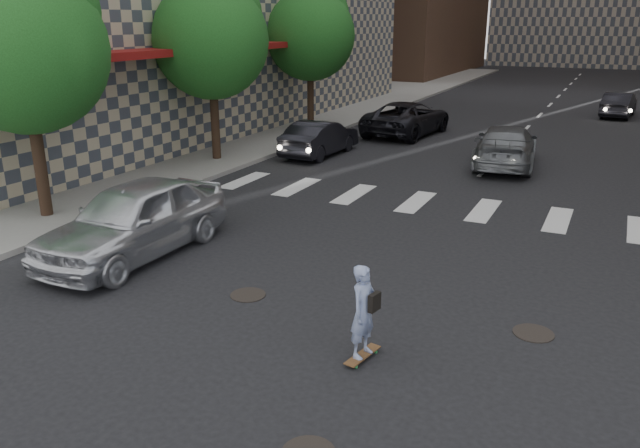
{
  "coord_description": "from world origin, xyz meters",
  "views": [
    {
      "loc": [
        4.16,
        -8.3,
        5.18
      ],
      "look_at": [
        -0.96,
        2.31,
        1.3
      ],
      "focal_mm": 35.0,
      "sensor_mm": 36.0,
      "label": 1
    }
  ],
  "objects_px": {
    "traffic_car_b": "(506,146)",
    "traffic_car_c": "(407,118)",
    "silver_sedan": "(134,219)",
    "tree_b": "(214,35)",
    "traffic_car_a": "(320,138)",
    "skateboarder": "(364,312)",
    "tree_c": "(312,31)",
    "traffic_car_e": "(619,105)",
    "tree_a": "(28,42)"
  },
  "relations": [
    {
      "from": "tree_b",
      "to": "traffic_car_a",
      "type": "relative_size",
      "value": 1.56
    },
    {
      "from": "silver_sedan",
      "to": "traffic_car_b",
      "type": "height_order",
      "value": "silver_sedan"
    },
    {
      "from": "skateboarder",
      "to": "traffic_car_b",
      "type": "xyz_separation_m",
      "value": [
        -0.45,
        15.11,
        -0.09
      ]
    },
    {
      "from": "tree_a",
      "to": "silver_sedan",
      "type": "bearing_deg",
      "value": -16.04
    },
    {
      "from": "tree_a",
      "to": "traffic_car_b",
      "type": "distance_m",
      "value": 15.99
    },
    {
      "from": "tree_c",
      "to": "silver_sedan",
      "type": "bearing_deg",
      "value": -77.01
    },
    {
      "from": "traffic_car_e",
      "to": "tree_a",
      "type": "bearing_deg",
      "value": 69.77
    },
    {
      "from": "tree_b",
      "to": "silver_sedan",
      "type": "height_order",
      "value": "tree_b"
    },
    {
      "from": "tree_c",
      "to": "traffic_car_c",
      "type": "bearing_deg",
      "value": 7.86
    },
    {
      "from": "traffic_car_a",
      "to": "traffic_car_b",
      "type": "xyz_separation_m",
      "value": [
        7.0,
        1.21,
        0.06
      ]
    },
    {
      "from": "skateboarder",
      "to": "tree_b",
      "type": "bearing_deg",
      "value": 143.74
    },
    {
      "from": "tree_c",
      "to": "traffic_car_b",
      "type": "relative_size",
      "value": 1.28
    },
    {
      "from": "traffic_car_b",
      "to": "traffic_car_c",
      "type": "xyz_separation_m",
      "value": [
        -5.33,
        4.75,
        0.02
      ]
    },
    {
      "from": "tree_a",
      "to": "traffic_car_a",
      "type": "xyz_separation_m",
      "value": [
        2.95,
        10.68,
        -3.95
      ]
    },
    {
      "from": "traffic_car_a",
      "to": "traffic_car_c",
      "type": "bearing_deg",
      "value": -103.41
    },
    {
      "from": "traffic_car_e",
      "to": "tree_b",
      "type": "bearing_deg",
      "value": 61.02
    },
    {
      "from": "skateboarder",
      "to": "silver_sedan",
      "type": "height_order",
      "value": "silver_sedan"
    },
    {
      "from": "tree_c",
      "to": "traffic_car_c",
      "type": "distance_m",
      "value": 6.06
    },
    {
      "from": "skateboarder",
      "to": "traffic_car_e",
      "type": "height_order",
      "value": "skateboarder"
    },
    {
      "from": "tree_c",
      "to": "skateboarder",
      "type": "relative_size",
      "value": 4.1
    },
    {
      "from": "skateboarder",
      "to": "traffic_car_e",
      "type": "xyz_separation_m",
      "value": [
        3.01,
        30.31,
        -0.17
      ]
    },
    {
      "from": "tree_a",
      "to": "tree_c",
      "type": "bearing_deg",
      "value": 90.0
    },
    {
      "from": "tree_b",
      "to": "traffic_car_a",
      "type": "xyz_separation_m",
      "value": [
        2.95,
        2.68,
        -3.95
      ]
    },
    {
      "from": "tree_a",
      "to": "traffic_car_a",
      "type": "height_order",
      "value": "tree_a"
    },
    {
      "from": "traffic_car_c",
      "to": "tree_c",
      "type": "bearing_deg",
      "value": 13.82
    },
    {
      "from": "tree_a",
      "to": "tree_b",
      "type": "height_order",
      "value": "same"
    },
    {
      "from": "tree_a",
      "to": "tree_c",
      "type": "xyz_separation_m",
      "value": [
        0.0,
        16.0,
        0.0
      ]
    },
    {
      "from": "skateboarder",
      "to": "silver_sedan",
      "type": "xyz_separation_m",
      "value": [
        -6.45,
        2.08,
        0.02
      ]
    },
    {
      "from": "silver_sedan",
      "to": "traffic_car_e",
      "type": "xyz_separation_m",
      "value": [
        9.46,
        28.23,
        -0.19
      ]
    },
    {
      "from": "skateboarder",
      "to": "traffic_car_b",
      "type": "bearing_deg",
      "value": 102.59
    },
    {
      "from": "traffic_car_b",
      "to": "traffic_car_e",
      "type": "height_order",
      "value": "traffic_car_b"
    },
    {
      "from": "tree_a",
      "to": "tree_b",
      "type": "xyz_separation_m",
      "value": [
        0.0,
        8.0,
        0.0
      ]
    },
    {
      "from": "traffic_car_b",
      "to": "tree_c",
      "type": "bearing_deg",
      "value": -28.6
    },
    {
      "from": "tree_c",
      "to": "silver_sedan",
      "type": "xyz_separation_m",
      "value": [
        3.95,
        -17.14,
        -3.78
      ]
    },
    {
      "from": "tree_a",
      "to": "traffic_car_c",
      "type": "height_order",
      "value": "tree_a"
    },
    {
      "from": "tree_c",
      "to": "traffic_car_a",
      "type": "bearing_deg",
      "value": -60.97
    },
    {
      "from": "tree_c",
      "to": "traffic_car_c",
      "type": "relative_size",
      "value": 1.19
    },
    {
      "from": "traffic_car_b",
      "to": "traffic_car_e",
      "type": "xyz_separation_m",
      "value": [
        3.46,
        15.2,
        -0.08
      ]
    },
    {
      "from": "silver_sedan",
      "to": "traffic_car_a",
      "type": "height_order",
      "value": "silver_sedan"
    },
    {
      "from": "tree_b",
      "to": "tree_c",
      "type": "relative_size",
      "value": 1.0
    },
    {
      "from": "tree_a",
      "to": "traffic_car_e",
      "type": "height_order",
      "value": "tree_a"
    },
    {
      "from": "tree_a",
      "to": "skateboarder",
      "type": "distance_m",
      "value": 11.54
    },
    {
      "from": "silver_sedan",
      "to": "traffic_car_b",
      "type": "distance_m",
      "value": 14.34
    },
    {
      "from": "tree_a",
      "to": "tree_c",
      "type": "relative_size",
      "value": 1.0
    },
    {
      "from": "tree_c",
      "to": "traffic_car_e",
      "type": "bearing_deg",
      "value": 39.59
    },
    {
      "from": "traffic_car_b",
      "to": "silver_sedan",
      "type": "bearing_deg",
      "value": 59.1
    },
    {
      "from": "silver_sedan",
      "to": "tree_a",
      "type": "bearing_deg",
      "value": 164.54
    },
    {
      "from": "traffic_car_c",
      "to": "traffic_car_a",
      "type": "bearing_deg",
      "value": 80.35
    },
    {
      "from": "tree_c",
      "to": "traffic_car_b",
      "type": "bearing_deg",
      "value": -22.43
    },
    {
      "from": "traffic_car_e",
      "to": "traffic_car_a",
      "type": "bearing_deg",
      "value": 63.6
    }
  ]
}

